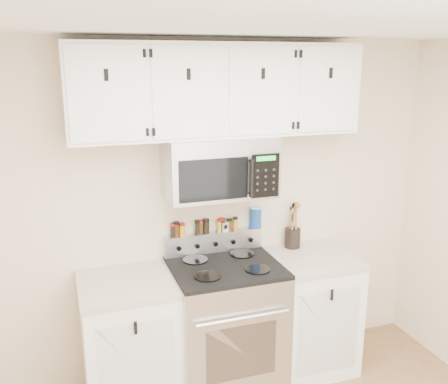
# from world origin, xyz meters

# --- Properties ---
(back_wall) EXTENTS (3.50, 0.01, 2.50)m
(back_wall) POSITION_xyz_m (0.00, 1.75, 1.25)
(back_wall) COLOR beige
(back_wall) RESTS_ON floor
(ceiling) EXTENTS (3.50, 3.50, 0.01)m
(ceiling) POSITION_xyz_m (0.00, 0.00, 2.50)
(ceiling) COLOR white
(ceiling) RESTS_ON back_wall
(range) EXTENTS (0.76, 0.65, 1.10)m
(range) POSITION_xyz_m (0.00, 1.43, 0.49)
(range) COLOR #B7B7BA
(range) RESTS_ON floor
(base_cabinet_left) EXTENTS (0.64, 0.62, 0.92)m
(base_cabinet_left) POSITION_xyz_m (-0.69, 1.45, 0.46)
(base_cabinet_left) COLOR white
(base_cabinet_left) RESTS_ON floor
(base_cabinet_right) EXTENTS (0.64, 0.62, 0.92)m
(base_cabinet_right) POSITION_xyz_m (0.69, 1.45, 0.46)
(base_cabinet_right) COLOR white
(base_cabinet_right) RESTS_ON floor
(microwave) EXTENTS (0.76, 0.44, 0.42)m
(microwave) POSITION_xyz_m (0.00, 1.55, 1.63)
(microwave) COLOR #9E9EA3
(microwave) RESTS_ON back_wall
(upper_cabinets) EXTENTS (2.00, 0.35, 0.62)m
(upper_cabinets) POSITION_xyz_m (-0.00, 1.58, 2.15)
(upper_cabinets) COLOR white
(upper_cabinets) RESTS_ON back_wall
(utensil_crock) EXTENTS (0.12, 0.12, 0.36)m
(utensil_crock) POSITION_xyz_m (0.64, 1.66, 1.01)
(utensil_crock) COLOR black
(utensil_crock) RESTS_ON base_cabinet_right
(kitchen_timer) EXTENTS (0.08, 0.07, 0.07)m
(kitchen_timer) POSITION_xyz_m (0.09, 1.71, 1.14)
(kitchen_timer) COLOR silver
(kitchen_timer) RESTS_ON range
(salt_canister) EXTENTS (0.09, 0.09, 0.17)m
(salt_canister) POSITION_xyz_m (0.34, 1.71, 1.18)
(salt_canister) COLOR #16469A
(salt_canister) RESTS_ON range
(spice_jar_0) EXTENTS (0.04, 0.04, 0.10)m
(spice_jar_0) POSITION_xyz_m (-0.31, 1.71, 1.15)
(spice_jar_0) COLOR black
(spice_jar_0) RESTS_ON range
(spice_jar_1) EXTENTS (0.05, 0.05, 0.11)m
(spice_jar_1) POSITION_xyz_m (-0.28, 1.71, 1.16)
(spice_jar_1) COLOR #442210
(spice_jar_1) RESTS_ON range
(spice_jar_2) EXTENTS (0.04, 0.04, 0.10)m
(spice_jar_2) POSITION_xyz_m (-0.24, 1.71, 1.15)
(spice_jar_2) COLOR gold
(spice_jar_2) RESTS_ON range
(spice_jar_3) EXTENTS (0.04, 0.04, 0.11)m
(spice_jar_3) POSITION_xyz_m (-0.12, 1.71, 1.15)
(spice_jar_3) COLOR black
(spice_jar_3) RESTS_ON range
(spice_jar_4) EXTENTS (0.04, 0.04, 0.10)m
(spice_jar_4) POSITION_xyz_m (-0.10, 1.71, 1.15)
(spice_jar_4) COLOR #422D0F
(spice_jar_4) RESTS_ON range
(spice_jar_5) EXTENTS (0.05, 0.05, 0.11)m
(spice_jar_5) POSITION_xyz_m (-0.06, 1.71, 1.15)
(spice_jar_5) COLOR black
(spice_jar_5) RESTS_ON range
(spice_jar_6) EXTENTS (0.04, 0.04, 0.09)m
(spice_jar_6) POSITION_xyz_m (0.05, 1.71, 1.15)
(spice_jar_6) COLOR gold
(spice_jar_6) RESTS_ON range
(spice_jar_7) EXTENTS (0.05, 0.05, 0.10)m
(spice_jar_7) POSITION_xyz_m (0.07, 1.71, 1.15)
(spice_jar_7) COLOR black
(spice_jar_7) RESTS_ON range
(spice_jar_8) EXTENTS (0.04, 0.04, 0.09)m
(spice_jar_8) POSITION_xyz_m (0.13, 1.71, 1.15)
(spice_jar_8) COLOR #443010
(spice_jar_8) RESTS_ON range
(spice_jar_9) EXTENTS (0.04, 0.04, 0.10)m
(spice_jar_9) POSITION_xyz_m (0.18, 1.71, 1.15)
(spice_jar_9) COLOR orange
(spice_jar_9) RESTS_ON range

